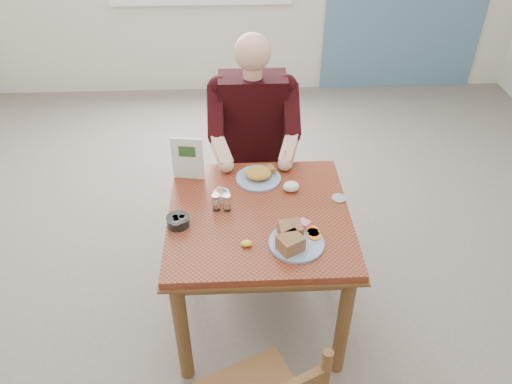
{
  "coord_description": "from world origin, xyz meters",
  "views": [
    {
      "loc": [
        -0.1,
        -1.91,
        2.33
      ],
      "look_at": [
        -0.02,
        0.0,
        0.88
      ],
      "focal_mm": 35.0,
      "sensor_mm": 36.0,
      "label": 1
    }
  ],
  "objects_px": {
    "far_plate": "(259,175)",
    "table": "(259,230)",
    "near_plate": "(294,239)",
    "chair_far": "(253,168)",
    "diner": "(253,131)"
  },
  "relations": [
    {
      "from": "far_plate",
      "to": "table",
      "type": "bearing_deg",
      "value": -92.78
    },
    {
      "from": "far_plate",
      "to": "near_plate",
      "type": "bearing_deg",
      "value": -75.66
    },
    {
      "from": "near_plate",
      "to": "far_plate",
      "type": "distance_m",
      "value": 0.54
    },
    {
      "from": "table",
      "to": "chair_far",
      "type": "xyz_separation_m",
      "value": [
        0.0,
        0.8,
        -0.16
      ]
    },
    {
      "from": "table",
      "to": "near_plate",
      "type": "relative_size",
      "value": 2.75
    },
    {
      "from": "table",
      "to": "near_plate",
      "type": "bearing_deg",
      "value": -57.53
    },
    {
      "from": "near_plate",
      "to": "far_plate",
      "type": "bearing_deg",
      "value": 104.34
    },
    {
      "from": "chair_far",
      "to": "table",
      "type": "bearing_deg",
      "value": -90.0
    },
    {
      "from": "table",
      "to": "far_plate",
      "type": "relative_size",
      "value": 2.94
    },
    {
      "from": "table",
      "to": "near_plate",
      "type": "height_order",
      "value": "near_plate"
    },
    {
      "from": "table",
      "to": "far_plate",
      "type": "height_order",
      "value": "far_plate"
    },
    {
      "from": "near_plate",
      "to": "diner",
      "type": "bearing_deg",
      "value": 98.9
    },
    {
      "from": "far_plate",
      "to": "chair_far",
      "type": "bearing_deg",
      "value": 91.58
    },
    {
      "from": "table",
      "to": "diner",
      "type": "distance_m",
      "value": 0.73
    },
    {
      "from": "table",
      "to": "diner",
      "type": "height_order",
      "value": "diner"
    }
  ]
}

